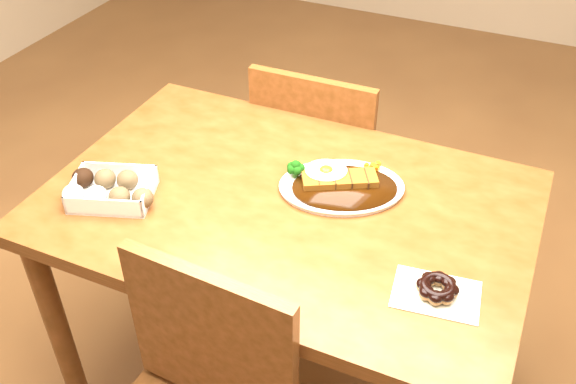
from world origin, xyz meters
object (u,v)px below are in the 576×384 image
at_px(chair_far, 323,165).
at_px(pon_de_ring, 437,289).
at_px(table, 287,230).
at_px(katsu_curry_plate, 339,184).
at_px(donut_box, 110,189).

bearing_deg(chair_far, pon_de_ring, 126.06).
bearing_deg(table, katsu_curry_plate, 43.35).
bearing_deg(katsu_curry_plate, table, -136.65).
height_order(chair_far, donut_box, chair_far).
relative_size(table, pon_de_ring, 6.11).
distance_m(table, donut_box, 0.46).
height_order(table, donut_box, donut_box).
height_order(chair_far, pon_de_ring, chair_far).
bearing_deg(table, chair_far, 101.01).
xyz_separation_m(table, katsu_curry_plate, (0.10, 0.10, 0.11)).
bearing_deg(table, pon_de_ring, -21.15).
distance_m(chair_far, donut_box, 0.82).
distance_m(katsu_curry_plate, donut_box, 0.58).
xyz_separation_m(table, chair_far, (-0.10, 0.53, -0.17)).
bearing_deg(donut_box, pon_de_ring, 0.59).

